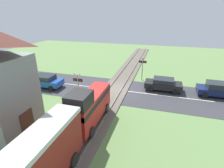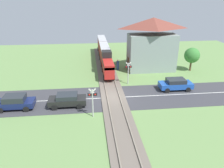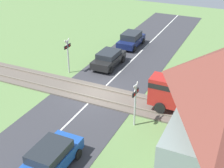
{
  "view_description": "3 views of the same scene",
  "coord_description": "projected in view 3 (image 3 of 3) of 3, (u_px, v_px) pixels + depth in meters",
  "views": [
    {
      "loc": [
        -4.68,
        17.07,
        8.0
      ],
      "look_at": [
        0.0,
        1.24,
        1.2
      ],
      "focal_mm": 28.0,
      "sensor_mm": 36.0,
      "label": 1
    },
    {
      "loc": [
        -2.56,
        -22.51,
        11.17
      ],
      "look_at": [
        0.0,
        1.24,
        1.2
      ],
      "focal_mm": 35.0,
      "sensor_mm": 36.0,
      "label": 2
    },
    {
      "loc": [
        17.83,
        9.55,
        11.63
      ],
      "look_at": [
        0.0,
        1.24,
        1.2
      ],
      "focal_mm": 50.0,
      "sensor_mm": 36.0,
      "label": 3
    }
  ],
  "objects": [
    {
      "name": "station_building",
      "position": [
        224.0,
        140.0,
        12.4
      ],
      "size": [
        7.66,
        3.87,
        7.93
      ],
      "color": "gray",
      "rests_on": "ground_plane"
    },
    {
      "name": "crossing_signal_east_approach",
      "position": [
        135.0,
        99.0,
        18.98
      ],
      "size": [
        0.9,
        0.18,
        3.02
      ],
      "color": "#B7B7B7",
      "rests_on": "ground_plane"
    },
    {
      "name": "road_surface",
      "position": [
        97.0,
        95.0,
        23.28
      ],
      "size": [
        48.0,
        6.4,
        0.02
      ],
      "color": "#38383D",
      "rests_on": "ground_plane"
    },
    {
      "name": "car_far_side",
      "position": [
        50.0,
        158.0,
        16.02
      ],
      "size": [
        4.03,
        1.88,
        1.43
      ],
      "color": "#1E4CA8",
      "rests_on": "ground_plane"
    },
    {
      "name": "car_behind_queue",
      "position": [
        131.0,
        39.0,
        31.79
      ],
      "size": [
        3.86,
        1.9,
        1.48
      ],
      "color": "#141E4C",
      "rests_on": "ground_plane"
    },
    {
      "name": "track_bed",
      "position": [
        97.0,
        94.0,
        23.26
      ],
      "size": [
        2.8,
        48.0,
        0.24
      ],
      "color": "#665B51",
      "rests_on": "ground_plane"
    },
    {
      "name": "ground_plane",
      "position": [
        97.0,
        95.0,
        23.29
      ],
      "size": [
        60.0,
        60.0,
        0.0
      ],
      "primitive_type": "plane",
      "color": "#66894C"
    },
    {
      "name": "crossing_signal_west_approach",
      "position": [
        68.0,
        51.0,
        25.78
      ],
      "size": [
        0.9,
        0.18,
        3.02
      ],
      "color": "#B7B7B7",
      "rests_on": "ground_plane"
    },
    {
      "name": "car_near_crossing",
      "position": [
        109.0,
        58.0,
        27.53
      ],
      "size": [
        3.92,
        1.88,
        1.37
      ],
      "color": "black",
      "rests_on": "ground_plane"
    }
  ]
}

